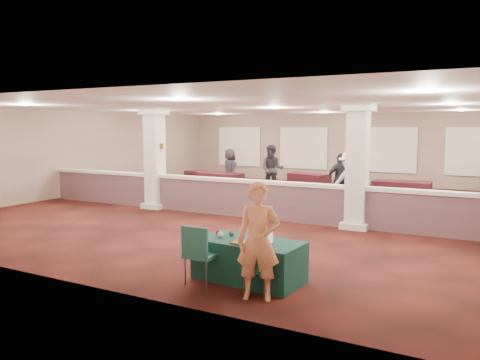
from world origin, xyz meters
The scene contains 32 objects.
ground centered at (0.00, 0.00, 0.00)m, with size 16.00×16.00×0.00m, color #471611.
wall_back centered at (0.00, 8.00, 1.60)m, with size 16.00×0.04×3.20m, color #7F6958.
wall_front centered at (0.00, -8.00, 1.60)m, with size 16.00×0.04×3.20m, color #7F6958.
wall_left centered at (-8.00, 0.00, 1.60)m, with size 0.04×16.00×3.20m, color #7F6958.
ceiling centered at (0.00, 0.00, 3.20)m, with size 16.00×16.00×0.02m, color white.
partition_wall centered at (0.00, -1.50, 0.57)m, with size 15.60×0.28×1.10m.
column_left centered at (-3.50, -1.50, 1.64)m, with size 0.72×0.72×3.20m.
column_right centered at (3.00, -1.50, 1.64)m, with size 0.72×0.72×3.20m.
sconce_left centered at (-3.78, -1.50, 2.00)m, with size 0.12×0.12×0.18m.
sconce_right centered at (-3.22, -1.50, 2.00)m, with size 0.12×0.12×0.18m.
near_table centered at (2.45, -6.50, 0.35)m, with size 1.81×0.91×0.70m, color #0E352D.
conf_chair_main centered at (2.88, -7.08, 0.49)m, with size 0.42×0.42×0.83m.
conf_chair_side centered at (1.83, -7.10, 0.59)m, with size 0.50×0.51×1.00m.
woman centered at (2.97, -7.20, 0.90)m, with size 0.65×0.43×1.80m, color #DB825F.
far_table_front_left centered at (-3.74, 3.00, 0.37)m, with size 1.81×0.91×0.73m, color black.
far_table_front_center centered at (1.98, 0.30, 0.38)m, with size 1.85×0.93×0.75m, color black.
far_table_front_right centered at (2.80, 0.34, 0.36)m, with size 1.78×0.89×0.72m, color black.
far_table_back_left centered at (-4.97, 3.77, 0.35)m, with size 1.70×0.85×0.69m, color black.
far_table_back_center centered at (-0.60, 4.95, 0.34)m, with size 1.69×0.85×0.69m, color black.
far_table_back_right centered at (3.36, 3.20, 0.38)m, with size 1.89×0.95×0.77m, color black.
attendee_a centered at (-1.50, 3.22, 0.96)m, with size 0.92×0.51×1.91m, color black.
attendee_b centered at (2.33, 0.34, 0.95)m, with size 1.22×0.56×1.90m, color white.
attendee_c centered at (1.60, 1.80, 0.87)m, with size 1.03×0.49×1.75m, color black.
attendee_d centered at (-3.56, 3.50, 0.85)m, with size 0.84×0.46×1.71m, color black.
laptop_base centered at (2.73, -6.57, 0.70)m, with size 0.31×0.22×0.02m, color silver.
laptop_screen centered at (2.74, -6.46, 0.82)m, with size 0.31×0.01×0.21m, color silver.
screen_glow centered at (2.74, -6.47, 0.80)m, with size 0.29×0.00×0.18m, color silver.
knitting centered at (2.48, -6.74, 0.71)m, with size 0.38×0.29×0.03m, color #BE591E.
yarn_cream centered at (1.92, -6.55, 0.75)m, with size 0.10×0.10×0.10m, color #F1E6C6.
yarn_red centered at (1.79, -6.40, 0.74)m, with size 0.10×0.10×0.10m, color maroon.
yarn_grey centered at (2.03, -6.35, 0.75)m, with size 0.10×0.10×0.10m, color #4A4A4F.
scissors centered at (3.04, -6.82, 0.70)m, with size 0.11×0.03×0.01m, color red.
Camera 1 is at (5.96, -13.39, 2.60)m, focal length 35.00 mm.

